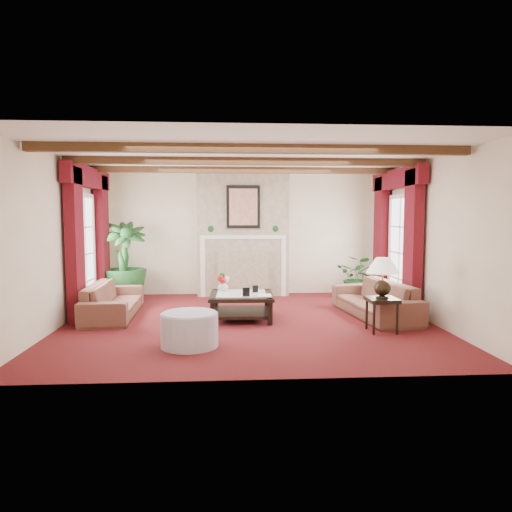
{
  "coord_description": "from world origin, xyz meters",
  "views": [
    {
      "loc": [
        -0.35,
        -7.5,
        1.75
      ],
      "look_at": [
        0.15,
        0.4,
        1.06
      ],
      "focal_mm": 32.0,
      "sensor_mm": 36.0,
      "label": 1
    }
  ],
  "objects": [
    {
      "name": "ceiling",
      "position": [
        0.0,
        0.0,
        2.7
      ],
      "size": [
        6.0,
        6.0,
        0.0
      ],
      "primitive_type": "plane",
      "rotation": [
        3.14,
        0.0,
        0.0
      ],
      "color": "white",
      "rests_on": "floor"
    },
    {
      "name": "curtains_left",
      "position": [
        -2.86,
        1.0,
        2.55
      ],
      "size": [
        0.2,
        2.4,
        2.55
      ],
      "primitive_type": null,
      "color": "#490914",
      "rests_on": "ground"
    },
    {
      "name": "left_wall",
      "position": [
        -3.0,
        0.0,
        1.35
      ],
      "size": [
        0.02,
        5.5,
        2.7
      ],
      "primitive_type": "cube",
      "color": "beige",
      "rests_on": "ground"
    },
    {
      "name": "back_wall",
      "position": [
        0.0,
        2.75,
        1.35
      ],
      "size": [
        6.0,
        0.02,
        2.7
      ],
      "primitive_type": "cube",
      "color": "beige",
      "rests_on": "ground"
    },
    {
      "name": "floor",
      "position": [
        0.0,
        0.0,
        0.0
      ],
      "size": [
        6.0,
        6.0,
        0.0
      ],
      "primitive_type": "plane",
      "color": "#4C0D15",
      "rests_on": "ground"
    },
    {
      "name": "table_lamp",
      "position": [
        1.99,
        -0.82,
        0.83
      ],
      "size": [
        0.5,
        0.5,
        0.63
      ],
      "primitive_type": null,
      "color": "black",
      "rests_on": "side_table"
    },
    {
      "name": "ottoman",
      "position": [
        -0.86,
        -1.42,
        0.22
      ],
      "size": [
        0.77,
        0.77,
        0.45
      ],
      "primitive_type": "cylinder",
      "color": "#9F97AB",
      "rests_on": "ground"
    },
    {
      "name": "sofa_right",
      "position": [
        2.23,
        0.24,
        0.41
      ],
      "size": [
        2.25,
        1.12,
        0.82
      ],
      "primitive_type": "imported",
      "rotation": [
        0.0,
        0.0,
        -1.45
      ],
      "color": "#3C101D",
      "rests_on": "ground"
    },
    {
      "name": "right_wall",
      "position": [
        3.0,
        0.0,
        1.35
      ],
      "size": [
        0.02,
        5.5,
        2.7
      ],
      "primitive_type": "cube",
      "color": "beige",
      "rests_on": "ground"
    },
    {
      "name": "photo_frame_a",
      "position": [
        -0.04,
        -0.14,
        0.51
      ],
      "size": [
        0.12,
        0.03,
        0.16
      ],
      "primitive_type": null,
      "rotation": [
        0.0,
        0.0,
        0.12
      ],
      "color": "black",
      "rests_on": "coffee_table"
    },
    {
      "name": "book",
      "position": [
        0.15,
        -0.11,
        0.59
      ],
      "size": [
        0.23,
        0.03,
        0.31
      ],
      "primitive_type": "imported",
      "rotation": [
        0.0,
        0.0,
        -0.02
      ],
      "color": "black",
      "rests_on": "coffee_table"
    },
    {
      "name": "french_door_right",
      "position": [
        2.97,
        1.0,
        2.13
      ],
      "size": [
        0.1,
        1.1,
        2.16
      ],
      "primitive_type": null,
      "color": "white",
      "rests_on": "ground"
    },
    {
      "name": "side_table",
      "position": [
        1.99,
        -0.82,
        0.26
      ],
      "size": [
        0.49,
        0.49,
        0.52
      ],
      "primitive_type": null,
      "rotation": [
        0.0,
        0.0,
        -0.12
      ],
      "color": "black",
      "rests_on": "ground"
    },
    {
      "name": "flower_vase",
      "position": [
        -0.43,
        0.47,
        0.53
      ],
      "size": [
        0.22,
        0.23,
        0.18
      ],
      "primitive_type": "imported",
      "rotation": [
        0.0,
        0.0,
        0.1
      ],
      "color": "silver",
      "rests_on": "coffee_table"
    },
    {
      "name": "ceiling_beams",
      "position": [
        0.0,
        0.0,
        2.64
      ],
      "size": [
        6.0,
        3.0,
        0.12
      ],
      "primitive_type": null,
      "color": "#3B2212",
      "rests_on": "ceiling"
    },
    {
      "name": "coffee_table",
      "position": [
        -0.11,
        0.18,
        0.22
      ],
      "size": [
        1.09,
        1.09,
        0.43
      ],
      "primitive_type": null,
      "rotation": [
        0.0,
        0.0,
        -0.03
      ],
      "color": "black",
      "rests_on": "ground"
    },
    {
      "name": "photo_frame_b",
      "position": [
        0.13,
        0.25,
        0.5
      ],
      "size": [
        0.1,
        0.06,
        0.13
      ],
      "primitive_type": null,
      "rotation": [
        0.0,
        0.0,
        0.42
      ],
      "color": "black",
      "rests_on": "coffee_table"
    },
    {
      "name": "small_plant",
      "position": [
        2.43,
        1.95,
        0.36
      ],
      "size": [
        1.74,
        1.75,
        0.72
      ],
      "primitive_type": "imported",
      "rotation": [
        0.0,
        0.0,
        -0.7
      ],
      "color": "black",
      "rests_on": "ground"
    },
    {
      "name": "curtains_right",
      "position": [
        2.86,
        1.0,
        2.55
      ],
      "size": [
        0.2,
        2.4,
        2.55
      ],
      "primitive_type": null,
      "color": "#490914",
      "rests_on": "ground"
    },
    {
      "name": "potted_palm",
      "position": [
        -2.48,
        2.0,
        0.46
      ],
      "size": [
        1.71,
        2.08,
        0.92
      ],
      "primitive_type": "imported",
      "rotation": [
        0.0,
        0.0,
        0.25
      ],
      "color": "black",
      "rests_on": "ground"
    },
    {
      "name": "fireplace",
      "position": [
        0.0,
        2.55,
        2.7
      ],
      "size": [
        2.0,
        0.52,
        2.7
      ],
      "primitive_type": null,
      "color": "tan",
      "rests_on": "ground"
    },
    {
      "name": "french_door_left",
      "position": [
        -2.97,
        1.0,
        2.13
      ],
      "size": [
        0.1,
        1.1,
        2.16
      ],
      "primitive_type": null,
      "color": "white",
      "rests_on": "ground"
    },
    {
      "name": "sofa_left",
      "position": [
        -2.35,
        0.54,
        0.39
      ],
      "size": [
        2.04,
        0.76,
        0.78
      ],
      "primitive_type": "imported",
      "rotation": [
        0.0,
        0.0,
        1.62
      ],
      "color": "#3C101D",
      "rests_on": "ground"
    }
  ]
}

